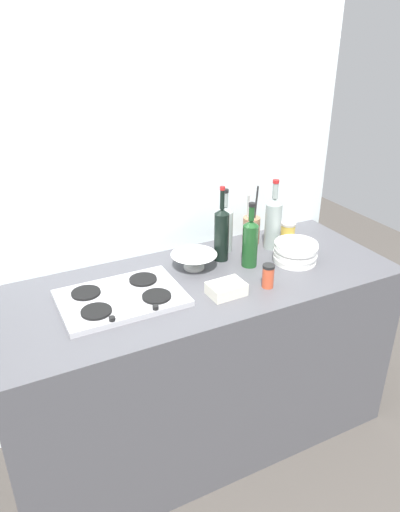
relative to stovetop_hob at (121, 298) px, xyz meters
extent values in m
plane|color=#47423D|center=(0.36, 0.01, -0.91)|extent=(6.00, 6.00, 0.00)
cube|color=#4C4C51|center=(0.36, 0.01, -0.46)|extent=(1.80, 0.70, 0.90)
cube|color=silver|center=(0.36, 0.39, 0.34)|extent=(1.90, 0.06, 2.50)
cube|color=#B2B2B7|center=(0.00, 0.00, 0.00)|extent=(0.50, 0.34, 0.02)
cylinder|color=black|center=(-0.12, -0.08, 0.01)|extent=(0.12, 0.12, 0.01)
cylinder|color=black|center=(0.12, -0.08, 0.01)|extent=(0.12, 0.12, 0.01)
cylinder|color=black|center=(-0.12, 0.08, 0.01)|extent=(0.12, 0.12, 0.01)
cylinder|color=black|center=(0.12, 0.08, 0.01)|extent=(0.12, 0.12, 0.01)
cylinder|color=black|center=(-0.09, -0.16, 0.02)|extent=(0.02, 0.02, 0.02)
cylinder|color=black|center=(0.09, -0.16, 0.02)|extent=(0.02, 0.02, 0.02)
cylinder|color=white|center=(0.85, -0.03, -0.01)|extent=(0.20, 0.20, 0.01)
cylinder|color=white|center=(0.84, -0.03, 0.00)|extent=(0.20, 0.20, 0.01)
cylinder|color=white|center=(0.84, -0.03, 0.01)|extent=(0.20, 0.20, 0.01)
cylinder|color=white|center=(0.85, -0.03, 0.02)|extent=(0.20, 0.20, 0.01)
cylinder|color=white|center=(0.85, -0.03, 0.03)|extent=(0.20, 0.20, 0.01)
cylinder|color=white|center=(0.85, -0.03, 0.04)|extent=(0.20, 0.20, 0.01)
cylinder|color=white|center=(0.84, -0.03, 0.06)|extent=(0.20, 0.20, 0.01)
cylinder|color=white|center=(0.85, -0.03, 0.07)|extent=(0.20, 0.20, 0.01)
cylinder|color=white|center=(0.85, -0.03, 0.08)|extent=(0.20, 0.20, 0.01)
cylinder|color=gray|center=(0.61, 0.23, 0.09)|extent=(0.08, 0.08, 0.21)
cone|color=gray|center=(0.61, 0.23, 0.20)|extent=(0.08, 0.08, 0.03)
cylinder|color=gray|center=(0.61, 0.23, 0.25)|extent=(0.02, 0.02, 0.07)
cylinder|color=black|center=(0.61, 0.23, 0.29)|extent=(0.03, 0.03, 0.02)
cylinder|color=black|center=(0.55, 0.15, 0.10)|extent=(0.07, 0.07, 0.23)
cone|color=black|center=(0.55, 0.15, 0.23)|extent=(0.07, 0.07, 0.02)
cylinder|color=black|center=(0.55, 0.15, 0.29)|extent=(0.02, 0.02, 0.09)
cylinder|color=#B21E1E|center=(0.55, 0.15, 0.34)|extent=(0.02, 0.02, 0.02)
cylinder|color=#19471E|center=(0.63, 0.03, 0.09)|extent=(0.07, 0.07, 0.20)
cone|color=#19471E|center=(0.63, 0.03, 0.20)|extent=(0.07, 0.07, 0.02)
cylinder|color=#19471E|center=(0.63, 0.03, 0.24)|extent=(0.03, 0.03, 0.07)
cylinder|color=black|center=(0.63, 0.03, 0.29)|extent=(0.03, 0.03, 0.02)
cylinder|color=gray|center=(0.84, 0.15, 0.10)|extent=(0.08, 0.08, 0.23)
cone|color=gray|center=(0.84, 0.15, 0.23)|extent=(0.08, 0.08, 0.03)
cylinder|color=gray|center=(0.84, 0.15, 0.28)|extent=(0.03, 0.03, 0.08)
cylinder|color=#B21E1E|center=(0.84, 0.15, 0.33)|extent=(0.03, 0.03, 0.02)
cylinder|color=white|center=(0.39, 0.12, -0.01)|extent=(0.10, 0.10, 0.01)
cone|color=white|center=(0.39, 0.12, 0.03)|extent=(0.21, 0.21, 0.06)
cube|color=silver|center=(0.41, -0.15, 0.01)|extent=(0.15, 0.11, 0.05)
cylinder|color=#996B4C|center=(0.78, 0.25, 0.05)|extent=(0.09, 0.09, 0.14)
cylinder|color=#262626|center=(0.78, 0.23, 0.17)|extent=(0.02, 0.05, 0.26)
cylinder|color=#B7B7B2|center=(0.76, 0.27, 0.15)|extent=(0.03, 0.03, 0.20)
cylinder|color=#C64C2D|center=(0.60, -0.17, 0.03)|extent=(0.05, 0.05, 0.09)
cylinder|color=black|center=(0.60, -0.17, 0.08)|extent=(0.05, 0.05, 0.01)
cylinder|color=gold|center=(0.99, 0.22, 0.02)|extent=(0.07, 0.07, 0.07)
cylinder|color=beige|center=(0.99, 0.22, 0.06)|extent=(0.08, 0.08, 0.01)
camera|label=1|loc=(-0.46, -1.62, 1.01)|focal=33.36mm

